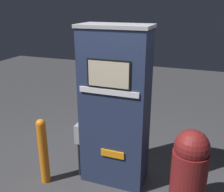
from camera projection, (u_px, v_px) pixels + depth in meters
The scene contains 4 objects.
ground_plane at pixel (109, 187), 3.43m from camera, with size 14.00×14.00×0.00m, color #38383A.
gas_pump at pixel (115, 108), 3.27m from camera, with size 0.93×0.46×2.05m.
safety_bollard at pixel (43, 150), 3.38m from camera, with size 0.12×0.12×0.91m.
trash_bin at pixel (189, 170), 2.92m from camera, with size 0.40×0.40×1.00m.
Camera 1 is at (1.01, -2.64, 2.27)m, focal length 42.00 mm.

